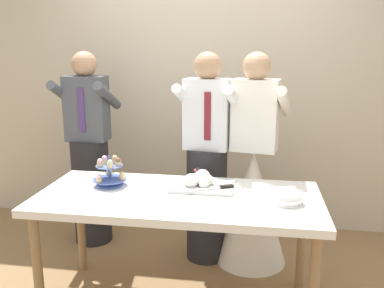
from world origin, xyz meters
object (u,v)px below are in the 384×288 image
Objects in this scene: person_groom at (207,170)px; dessert_table at (178,206)px; plate_stack at (286,198)px; main_cake_tray at (201,182)px; cupcake_stand at (110,173)px; person_bride at (252,192)px; person_guest at (90,160)px.

dessert_table is at bearing -98.89° from person_groom.
dessert_table is 0.68m from plate_stack.
person_groom is (-0.02, 0.51, -0.07)m from main_cake_tray.
person_groom is (0.10, 0.67, 0.05)m from dessert_table.
main_cake_tray is (0.62, 0.06, -0.05)m from cupcake_stand.
cupcake_stand is (-0.49, 0.11, 0.16)m from dessert_table.
person_groom reaches higher than main_cake_tray.
person_groom is 1.00× the size of person_bride.
plate_stack is at bearing -6.95° from cupcake_stand.
person_groom and person_bride have the same top height.
person_groom and person_guest have the same top height.
person_guest is at bearing 138.81° from dessert_table.
person_guest reaches higher than main_cake_tray.
cupcake_stand is at bearing -58.00° from person_guest.
plate_stack is 0.12× the size of person_guest.
person_guest is at bearing 148.39° from main_cake_tray.
plate_stack is (0.54, -0.20, -0.01)m from main_cake_tray.
person_guest reaches higher than plate_stack.
plate_stack is 0.12× the size of person_groom.
main_cake_tray is (0.13, 0.16, 0.11)m from dessert_table.
person_bride is 1.41m from person_guest.
person_guest is (-0.93, 0.81, 0.05)m from dessert_table.
cupcake_stand is at bearing -149.69° from person_bride.
cupcake_stand is 0.14× the size of person_guest.
cupcake_stand is 0.84m from person_guest.
person_guest reaches higher than dessert_table.
plate_stack is 1.81m from person_guest.
main_cake_tray is at bearing 51.91° from dessert_table.
cupcake_stand is 0.54× the size of main_cake_tray.
dessert_table is at bearing -41.19° from person_guest.
person_guest is at bearing 152.08° from plate_stack.
dessert_table is at bearing -128.09° from main_cake_tray.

